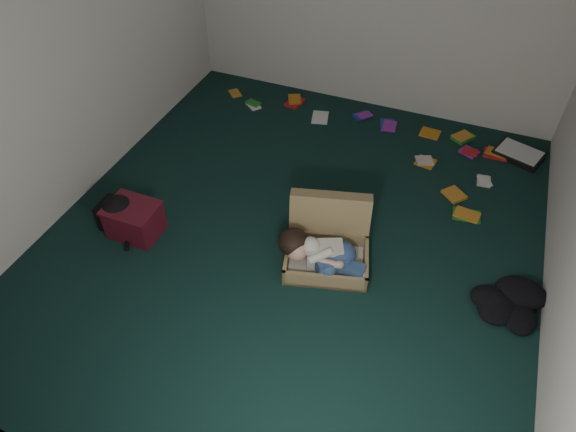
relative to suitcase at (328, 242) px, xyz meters
The scene contains 10 objects.
floor 0.38m from the suitcase, 161.20° to the left, with size 4.50×4.50×0.00m, color black.
wall_front 2.45m from the suitcase, 98.80° to the right, with size 4.50×4.50×0.00m, color silver.
wall_left 2.60m from the suitcase, behind, with size 4.50×4.50×0.00m, color silver.
suitcase is the anchor object (origin of this frame).
person 0.18m from the suitcase, 90.22° to the right, with size 0.73×0.36×0.30m.
maroon_bin 1.63m from the suitcase, 166.84° to the right, with size 0.43×0.34×0.30m.
backpack 1.78m from the suitcase, 168.63° to the right, with size 0.43×0.34×0.26m, color black, non-canonical shape.
clothing_pile 1.37m from the suitcase, ahead, with size 0.46×0.38×0.15m, color black, non-canonical shape.
paper_tray 2.40m from the suitcase, 55.10° to the left, with size 0.53×0.46×0.06m.
book_scatter 1.76m from the suitcase, 86.65° to the left, with size 3.17×1.41×0.02m.
Camera 1 is at (1.08, -2.84, 3.18)m, focal length 32.00 mm.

